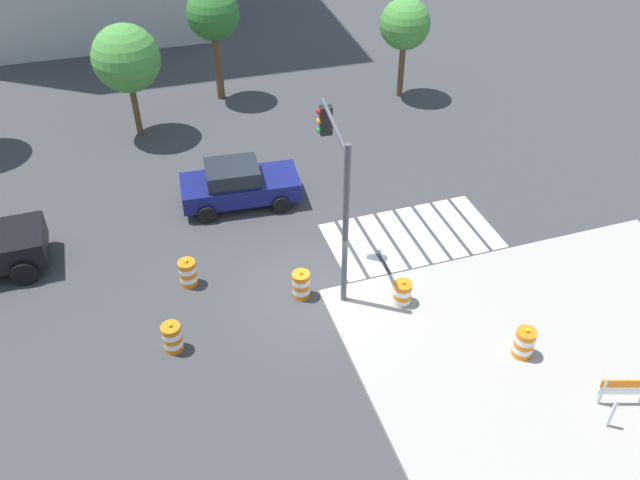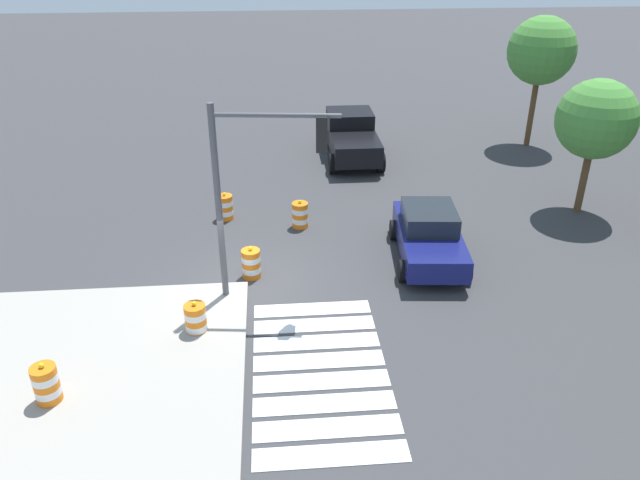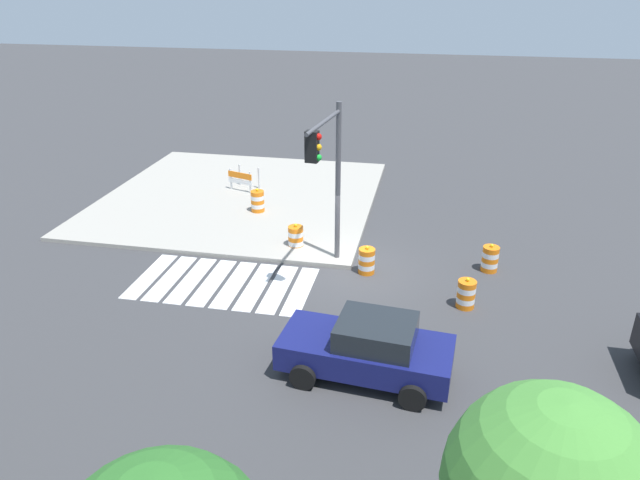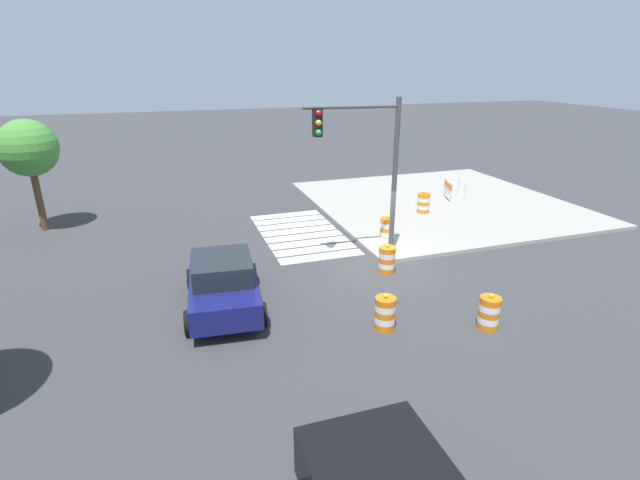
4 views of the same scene
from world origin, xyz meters
TOP-DOWN VIEW (x-y plane):
  - ground_plane at (0.00, 0.00)m, footprint 120.00×120.00m
  - sidewalk_corner at (6.00, -6.00)m, footprint 12.00×12.00m
  - crosswalk_stripes at (4.00, 1.80)m, footprint 5.85×3.20m
  - sports_car at (-1.27, 5.67)m, footprint 4.45×2.44m
  - traffic_barrel_near_corner at (2.27, -1.27)m, footprint 0.56×0.56m
  - traffic_barrel_crosswalk_end at (-0.54, 0.11)m, footprint 0.56×0.56m
  - traffic_barrel_median_near at (-4.67, -0.88)m, footprint 0.56×0.56m
  - traffic_barrel_median_far at (-3.80, 1.76)m, footprint 0.56×0.56m
  - traffic_barrel_on_sidewalk at (4.63, -4.27)m, footprint 0.56×0.56m
  - construction_barricade at (6.11, -6.70)m, footprint 1.41×1.12m
  - traffic_light_pole at (0.71, 0.53)m, footprint 0.59×3.28m
  - street_tree_streetside_mid at (7.96, 12.01)m, footprint 2.29×2.29m

SIDE VIEW (x-z plane):
  - ground_plane at x=0.00m, z-range 0.00..0.00m
  - crosswalk_stripes at x=4.00m, z-range 0.00..0.02m
  - sidewalk_corner at x=6.00m, z-range 0.00..0.15m
  - traffic_barrel_near_corner at x=2.27m, z-range -0.06..0.96m
  - traffic_barrel_crosswalk_end at x=-0.54m, z-range -0.06..0.96m
  - traffic_barrel_median_near at x=-4.67m, z-range -0.06..0.96m
  - traffic_barrel_median_far at x=-3.80m, z-range -0.06..0.96m
  - traffic_barrel_on_sidewalk at x=4.63m, z-range 0.09..1.11m
  - construction_barricade at x=6.11m, z-range 0.22..1.22m
  - sports_car at x=-1.27m, z-range 0.00..1.63m
  - street_tree_streetside_mid at x=7.96m, z-range 1.13..5.75m
  - traffic_light_pole at x=0.71m, z-range 1.16..6.66m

